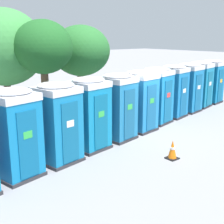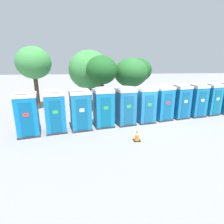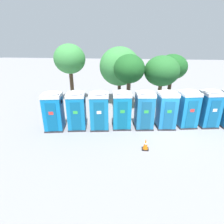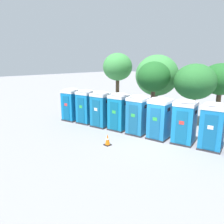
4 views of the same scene
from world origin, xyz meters
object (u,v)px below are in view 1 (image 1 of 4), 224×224
Objects in this scene: portapotty_1 at (15,133)px; street_tree_4 at (80,47)px; portapotty_3 at (89,113)px; street_tree_3 at (43,48)px; portapotty_5 at (140,100)px; traffic_cone at (172,150)px; portapotty_4 at (117,106)px; street_tree_2 at (81,51)px; portapotty_10 at (211,81)px; portapotty_7 at (173,91)px; portapotty_8 at (188,87)px; portapotty_6 at (157,95)px; street_tree_0 at (4,48)px; portapotty_2 at (58,122)px; portapotty_9 at (200,84)px.

street_tree_4 reaches higher than portapotty_1.
street_tree_3 is (0.21, 3.59, 2.10)m from portapotty_3.
traffic_cone is at bearing -115.11° from portapotty_5.
street_tree_2 is at bearing 72.60° from portapotty_4.
portapotty_5 is 6.56m from street_tree_4.
street_tree_3 is at bearing 170.10° from portapotty_10.
portapotty_7 is at bearing 11.94° from portapotty_4.
portapotty_6 is at bearing -170.66° from portapotty_8.
portapotty_7 is 1.47m from portapotty_8.
portapotty_7 is at bearing -52.23° from street_tree_2.
portapotty_5 is 1.00× the size of portapotty_8.
portapotty_8 is 1.00× the size of portapotty_10.
street_tree_0 reaches higher than street_tree_4.
portapotty_2 reaches higher than traffic_cone.
street_tree_3 reaches higher than portapotty_1.
portapotty_2 is at bearing -169.39° from portapotty_4.
portapotty_7 and portapotty_9 have the same top height.
portapotty_6 is 1.00× the size of portapotty_10.
street_tree_0 is (-3.66, 4.99, 2.09)m from portapotty_5.
traffic_cone is (-2.80, -3.34, -0.97)m from portapotty_6.
portapotty_7 is at bearing -171.93° from portapotty_8.
portapotty_10 reaches higher than traffic_cone.
portapotty_1 is 7.34m from portapotty_6.
street_tree_2 is at bearing 90.01° from portapotty_5.
portapotty_3 is 1.00× the size of portapotty_10.
portapotty_3 is 10.27m from portapotty_10.
traffic_cone is at bearing -88.69° from portapotty_4.
portapotty_2 is 10.27m from portapotty_9.
portapotty_6 is at bearing -70.28° from street_tree_2.
portapotty_10 is at bearing 11.11° from portapotty_5.
street_tree_3 is at bearing 161.99° from portapotty_8.
portapotty_3 is at bearing -169.08° from portapotty_6.
street_tree_4 is at bearing 93.07° from portapotty_6.
portapotty_5 is 0.57× the size of street_tree_4.
portapotty_5 is at bearing -89.99° from street_tree_2.
portapotty_4 is at bearing 10.61° from portapotty_2.
street_tree_4 reaches higher than portapotty_4.
portapotty_2 is at bearing -112.56° from street_tree_3.
portapotty_4 is 1.00× the size of portapotty_10.
portapotty_10 is at bearing 10.45° from portapotty_3.
portapotty_5 is at bearing -168.89° from portapotty_10.
portapotty_4 is 0.57× the size of street_tree_2.
portapotty_6 is at bearing 49.96° from traffic_cone.
portapotty_9 is 3.97× the size of traffic_cone.
portapotty_1 is 1.00× the size of portapotty_6.
portapotty_3 and portapotty_4 have the same top height.
street_tree_3 is 6.95m from traffic_cone.
portapotty_7 is 2.93m from portapotty_9.
portapotty_2 is 1.00× the size of portapotty_7.
portapotty_1 is at bearing -168.99° from portapotty_3.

